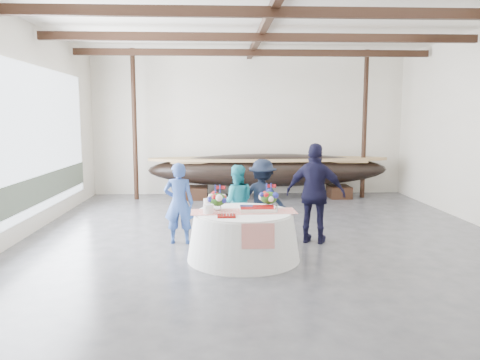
{
  "coord_description": "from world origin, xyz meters",
  "views": [
    {
      "loc": [
        -0.96,
        -9.19,
        2.48
      ],
      "look_at": [
        -0.54,
        0.21,
        1.22
      ],
      "focal_mm": 35.0,
      "sensor_mm": 36.0,
      "label": 1
    }
  ],
  "objects": [
    {
      "name": "guest_woman_blue",
      "position": [
        -1.76,
        -0.1,
        0.81
      ],
      "size": [
        0.6,
        0.4,
        1.61
      ],
      "primitive_type": "imported",
      "rotation": [
        0.0,
        0.0,
        3.12
      ],
      "color": "#2B488C",
      "rests_on": "ground"
    },
    {
      "name": "guest_woman_teal",
      "position": [
        -0.62,
        0.22,
        0.76
      ],
      "size": [
        0.77,
        0.61,
        1.53
      ],
      "primitive_type": "imported",
      "rotation": [
        0.0,
        0.0,
        3.19
      ],
      "color": "teal",
      "rests_on": "ground"
    },
    {
      "name": "wall_front",
      "position": [
        0.0,
        -6.0,
        2.25
      ],
      "size": [
        10.0,
        0.02,
        4.5
      ],
      "primitive_type": "cube",
      "color": "silver",
      "rests_on": "ground"
    },
    {
      "name": "guest_man_left",
      "position": [
        -0.07,
        0.31,
        0.81
      ],
      "size": [
        1.21,
        1.01,
        1.63
      ],
      "primitive_type": "imported",
      "rotation": [
        0.0,
        0.0,
        2.67
      ],
      "color": "black",
      "rests_on": "ground"
    },
    {
      "name": "wall_back",
      "position": [
        0.0,
        6.0,
        2.25
      ],
      "size": [
        10.0,
        0.02,
        4.5
      ],
      "primitive_type": "cube",
      "color": "silver",
      "rests_on": "ground"
    },
    {
      "name": "banquet_table",
      "position": [
        -0.54,
        -1.19,
        0.42
      ],
      "size": [
        1.98,
        1.98,
        0.85
      ],
      "color": "silver",
      "rests_on": "ground"
    },
    {
      "name": "open_bay",
      "position": [
        -4.95,
        1.0,
        1.83
      ],
      "size": [
        0.03,
        7.0,
        3.2
      ],
      "color": "silver",
      "rests_on": "ground"
    },
    {
      "name": "tabletop_items",
      "position": [
        -0.56,
        -1.08,
        0.99
      ],
      "size": [
        1.85,
        0.95,
        0.4
      ],
      "color": "red",
      "rests_on": "banquet_table"
    },
    {
      "name": "longboat_display",
      "position": [
        0.55,
        5.05,
        0.88
      ],
      "size": [
        7.37,
        1.47,
        1.38
      ],
      "color": "black",
      "rests_on": "ground"
    },
    {
      "name": "guest_man_right",
      "position": [
        0.93,
        -0.18,
        0.99
      ],
      "size": [
        1.26,
        0.88,
        1.98
      ],
      "primitive_type": "imported",
      "rotation": [
        0.0,
        0.0,
        2.77
      ],
      "color": "black",
      "rests_on": "ground"
    },
    {
      "name": "wall_left",
      "position": [
        -5.0,
        0.0,
        2.25
      ],
      "size": [
        0.02,
        12.0,
        4.5
      ],
      "primitive_type": "cube",
      "color": "silver",
      "rests_on": "ground"
    },
    {
      "name": "pavilion_structure",
      "position": [
        0.0,
        0.86,
        4.0
      ],
      "size": [
        9.8,
        11.76,
        4.5
      ],
      "color": "black",
      "rests_on": "ground"
    },
    {
      "name": "ceiling",
      "position": [
        0.0,
        0.0,
        4.5
      ],
      "size": [
        10.0,
        12.0,
        0.01
      ],
      "primitive_type": "cube",
      "color": "white",
      "rests_on": "wall_back"
    },
    {
      "name": "floor",
      "position": [
        0.0,
        0.0,
        0.0
      ],
      "size": [
        10.0,
        12.0,
        0.01
      ],
      "primitive_type": "cube",
      "color": "#3D3D42",
      "rests_on": "ground"
    }
  ]
}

